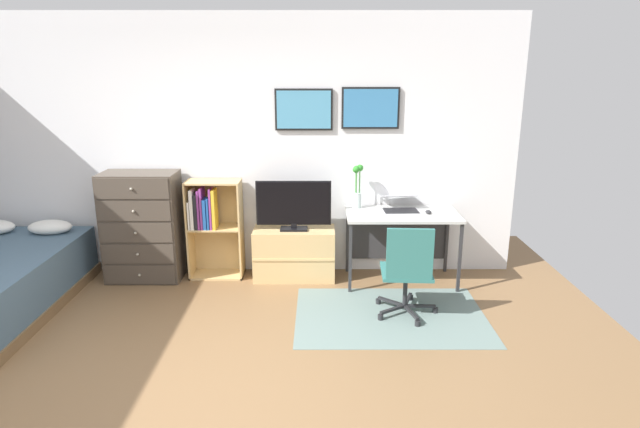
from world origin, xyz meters
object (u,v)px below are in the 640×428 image
object	(u,v)px
bookshelf	(210,221)
office_chair	(406,269)
dresser	(142,227)
bamboo_vase	(356,187)
tv_stand	(293,253)
television	(293,206)
desk	(400,223)
laptop	(399,204)
computer_mouse	(427,212)

from	to	relation	value
bookshelf	office_chair	distance (m)	2.15
dresser	bamboo_vase	world-z (taller)	bamboo_vase
dresser	tv_stand	xyz separation A→B (m)	(1.57, 0.02, -0.30)
dresser	tv_stand	bearing A→B (deg)	0.55
tv_stand	television	size ratio (longest dim) A/B	1.10
bookshelf	dresser	bearing A→B (deg)	-174.74
desk	laptop	world-z (taller)	laptop
dresser	office_chair	world-z (taller)	dresser
laptop	bamboo_vase	size ratio (longest dim) A/B	0.90
bookshelf	television	size ratio (longest dim) A/B	1.35
bamboo_vase	tv_stand	bearing A→B (deg)	-171.26
bookshelf	laptop	bearing A→B (deg)	-0.99
bookshelf	television	xyz separation A→B (m)	(0.87, -0.07, 0.19)
computer_mouse	bamboo_vase	size ratio (longest dim) A/B	0.23
television	bamboo_vase	size ratio (longest dim) A/B	1.68
television	laptop	size ratio (longest dim) A/B	1.86
dresser	desk	world-z (taller)	dresser
desk	television	bearing A→B (deg)	179.74
tv_stand	computer_mouse	xyz separation A→B (m)	(1.36, -0.12, 0.49)
dresser	television	distance (m)	1.59
television	bamboo_vase	world-z (taller)	bamboo_vase
dresser	bookshelf	world-z (taller)	dresser
bookshelf	bamboo_vase	distance (m)	1.58
bookshelf	computer_mouse	world-z (taller)	bookshelf
tv_stand	office_chair	size ratio (longest dim) A/B	0.98
dresser	desk	distance (m)	2.68
bookshelf	bamboo_vase	size ratio (longest dim) A/B	2.27
dresser	bookshelf	bearing A→B (deg)	5.26
bookshelf	tv_stand	distance (m)	0.94
desk	computer_mouse	xyz separation A→B (m)	(0.26, -0.09, 0.15)
bookshelf	computer_mouse	distance (m)	2.25
television	computer_mouse	distance (m)	1.37
computer_mouse	office_chair	bearing A→B (deg)	-112.02
bookshelf	computer_mouse	xyz separation A→B (m)	(2.24, -0.17, 0.15)
desk	laptop	xyz separation A→B (m)	(-0.01, 0.04, 0.20)
desk	computer_mouse	world-z (taller)	computer_mouse
bookshelf	laptop	xyz separation A→B (m)	(1.97, -0.03, 0.20)
dresser	desk	xyz separation A→B (m)	(2.67, -0.01, 0.04)
bookshelf	computer_mouse	size ratio (longest dim) A/B	9.99
bookshelf	tv_stand	size ratio (longest dim) A/B	1.23
tv_stand	television	xyz separation A→B (m)	(0.00, -0.02, 0.52)
desk	office_chair	world-z (taller)	office_chair
dresser	computer_mouse	bearing A→B (deg)	-2.08
office_chair	computer_mouse	world-z (taller)	office_chair
dresser	television	world-z (taller)	dresser
computer_mouse	bamboo_vase	world-z (taller)	bamboo_vase
television	office_chair	world-z (taller)	television
tv_stand	bookshelf	bearing A→B (deg)	176.80
office_chair	television	bearing A→B (deg)	141.55
tv_stand	laptop	bearing A→B (deg)	0.79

